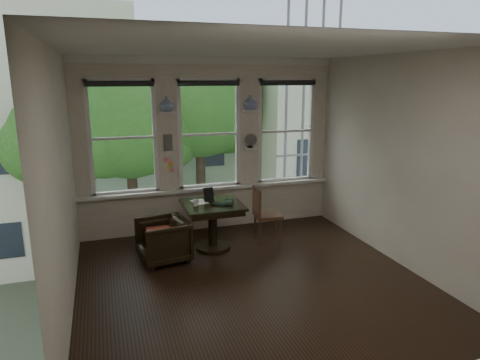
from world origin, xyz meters
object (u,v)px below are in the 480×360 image
object	(u,v)px
table	(213,226)
side_chair_right	(268,215)
laptop	(221,205)
mug	(196,203)
armchair_left	(163,240)

from	to	relation	value
table	side_chair_right	size ratio (longest dim) A/B	0.98
side_chair_right	laptop	world-z (taller)	side_chair_right
table	mug	bearing A→B (deg)	-171.82
side_chair_right	mug	bearing A→B (deg)	99.33
table	side_chair_right	bearing A→B (deg)	1.91
side_chair_right	mug	size ratio (longest dim) A/B	8.95
armchair_left	mug	bearing A→B (deg)	100.15
table	side_chair_right	xyz separation A→B (m)	(0.95, 0.03, 0.09)
side_chair_right	armchair_left	bearing A→B (deg)	104.27
laptop	mug	xyz separation A→B (m)	(-0.37, 0.12, 0.03)
armchair_left	mug	size ratio (longest dim) A/B	6.87
table	armchair_left	bearing A→B (deg)	-164.63
laptop	mug	size ratio (longest dim) A/B	3.44
armchair_left	laptop	bearing A→B (deg)	85.32
armchair_left	side_chair_right	bearing A→B (deg)	89.60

